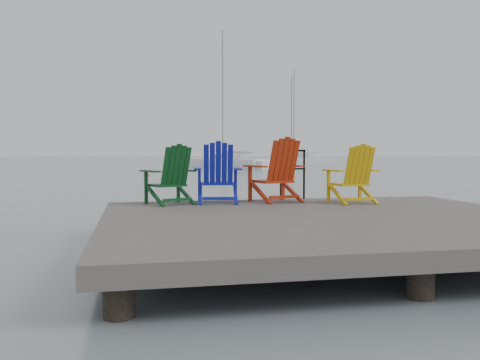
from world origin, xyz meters
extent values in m
plane|color=slate|center=(0.00, 0.00, 0.00)|extent=(400.00, 400.00, 0.00)
cube|color=#292624|center=(0.00, 0.00, 0.40)|extent=(6.00, 5.00, 0.20)
cylinder|color=black|center=(-2.70, -2.20, -0.30)|extent=(0.26, 0.26, 1.20)
cylinder|color=black|center=(0.00, -2.20, -0.30)|extent=(0.26, 0.26, 1.20)
cylinder|color=black|center=(-2.70, 2.20, -0.30)|extent=(0.26, 0.26, 1.20)
cylinder|color=black|center=(0.00, 2.20, -0.30)|extent=(0.26, 0.26, 1.20)
cylinder|color=black|center=(2.70, 2.20, -0.30)|extent=(0.26, 0.26, 1.20)
cylinder|color=black|center=(0.03, 2.45, 0.95)|extent=(0.04, 0.04, 0.90)
cylinder|color=black|center=(0.47, 2.45, 0.95)|extent=(0.04, 0.04, 0.90)
cylinder|color=black|center=(0.25, 2.45, 1.38)|extent=(0.48, 0.04, 0.04)
cylinder|color=black|center=(0.25, 2.45, 1.05)|extent=(0.44, 0.03, 0.03)
cube|color=#0B3E17|center=(-2.03, 2.04, 0.81)|extent=(0.64, 0.61, 0.04)
cube|color=#0B3E17|center=(-2.38, 2.09, 0.77)|extent=(0.06, 0.06, 0.53)
cube|color=#0B3E17|center=(-1.83, 2.32, 0.77)|extent=(0.06, 0.06, 0.53)
cube|color=#0B3E17|center=(-2.32, 1.89, 1.04)|extent=(0.33, 0.57, 0.03)
cube|color=#0B3E17|center=(-1.73, 2.15, 1.04)|extent=(0.33, 0.57, 0.03)
cube|color=#0B3E17|center=(-1.91, 1.75, 1.12)|extent=(0.52, 0.41, 0.65)
cube|color=#101AAC|center=(-1.18, 2.10, 0.82)|extent=(0.59, 0.54, 0.04)
cube|color=#101AAC|center=(-1.47, 2.34, 0.78)|extent=(0.05, 0.05, 0.56)
cube|color=#101AAC|center=(-0.85, 2.25, 0.78)|extent=(0.05, 0.05, 0.56)
cube|color=#101AAC|center=(-1.52, 2.13, 1.07)|extent=(0.20, 0.62, 0.03)
cube|color=#101AAC|center=(-0.85, 2.04, 1.07)|extent=(0.20, 0.62, 0.03)
cube|color=#101AAC|center=(-1.23, 1.78, 1.15)|extent=(0.52, 0.32, 0.68)
cube|color=#AA260C|center=(-0.22, 2.10, 0.85)|extent=(0.68, 0.63, 0.04)
cube|color=#AA260C|center=(-0.60, 2.21, 0.80)|extent=(0.06, 0.06, 0.60)
cube|color=#AA260C|center=(0.05, 2.39, 0.80)|extent=(0.06, 0.06, 0.60)
cube|color=#AA260C|center=(-0.56, 1.99, 1.11)|extent=(0.29, 0.66, 0.03)
cube|color=#AA260C|center=(0.14, 2.17, 1.11)|extent=(0.29, 0.66, 0.03)
cube|color=#AA260C|center=(-0.13, 1.77, 1.20)|extent=(0.58, 0.40, 0.73)
cube|color=gold|center=(0.99, 1.60, 0.81)|extent=(0.54, 0.49, 0.04)
cube|color=gold|center=(0.67, 1.76, 0.77)|extent=(0.05, 0.05, 0.53)
cube|color=gold|center=(1.27, 1.81, 0.77)|extent=(0.05, 0.05, 0.53)
cube|color=gold|center=(0.67, 1.55, 1.05)|extent=(0.16, 0.59, 0.03)
cube|color=gold|center=(1.31, 1.61, 1.05)|extent=(0.16, 0.59, 0.03)
cube|color=gold|center=(1.01, 1.29, 1.13)|extent=(0.49, 0.28, 0.65)
cube|color=white|center=(5.39, 37.74, 0.25)|extent=(6.80, 8.88, 1.10)
cube|color=#9E9EA3|center=(5.63, 37.36, 0.95)|extent=(2.83, 3.16, 0.55)
cylinder|color=gray|center=(5.15, 38.13, 6.44)|extent=(0.12, 0.12, 11.27)
cube|color=white|center=(16.33, 52.74, 0.25)|extent=(6.32, 8.48, 1.10)
cube|color=#9E9EA3|center=(16.11, 52.38, 0.95)|extent=(2.66, 3.00, 0.55)
cylinder|color=gray|center=(16.55, 53.11, 6.15)|extent=(0.12, 0.12, 10.70)
cube|color=white|center=(15.16, 48.56, 0.25)|extent=(7.31, 2.04, 1.10)
cube|color=#9E9EA3|center=(15.53, 48.57, 0.95)|extent=(2.21, 1.37, 0.55)
cylinder|color=gray|center=(14.80, 48.56, 5.35)|extent=(0.12, 0.12, 9.09)
sphere|color=#F54D0E|center=(5.78, 19.97, 0.00)|extent=(0.41, 0.41, 0.41)
sphere|color=red|center=(-1.88, 23.65, 0.00)|extent=(0.33, 0.33, 0.33)
sphere|color=#EC380D|center=(7.63, 29.04, 0.00)|extent=(0.35, 0.35, 0.35)
sphere|color=red|center=(6.42, 40.00, 0.00)|extent=(0.33, 0.33, 0.33)
camera|label=1|loc=(-2.57, -6.37, 1.34)|focal=38.00mm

